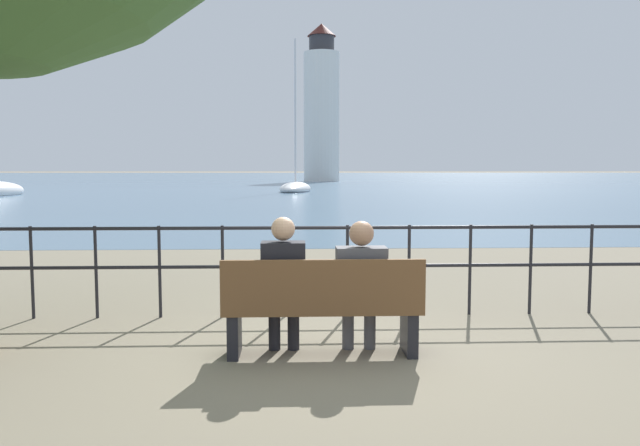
{
  "coord_description": "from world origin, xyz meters",
  "views": [
    {
      "loc": [
        -0.25,
        -5.57,
        1.68
      ],
      "look_at": [
        0.0,
        0.5,
        1.16
      ],
      "focal_mm": 35.0,
      "sensor_mm": 36.0,
      "label": 1
    }
  ],
  "objects": [
    {
      "name": "harbor_lighthouse",
      "position": [
        3.61,
        82.22,
        10.11
      ],
      "size": [
        4.97,
        4.97,
        21.74
      ],
      "color": "white",
      "rests_on": "ground_plane"
    },
    {
      "name": "ground_plane",
      "position": [
        0.0,
        0.0,
        0.0
      ],
      "size": [
        1000.0,
        1000.0,
        0.0
      ],
      "primitive_type": "plane",
      "color": "#7A705B"
    },
    {
      "name": "seated_person_right",
      "position": [
        0.35,
        0.01,
        0.68
      ],
      "size": [
        0.46,
        0.35,
        1.22
      ],
      "color": "#4C4C51",
      "rests_on": "ground_plane"
    },
    {
      "name": "promenade_railing",
      "position": [
        -0.0,
        1.49,
        0.69
      ],
      "size": [
        13.57,
        0.04,
        1.05
      ],
      "color": "black",
      "rests_on": "ground_plane"
    },
    {
      "name": "park_bench",
      "position": [
        0.0,
        -0.06,
        0.43
      ],
      "size": [
        1.79,
        0.45,
        0.9
      ],
      "color": "brown",
      "rests_on": "ground_plane"
    },
    {
      "name": "sailboat_2",
      "position": [
        -0.15,
        41.98,
        0.28
      ],
      "size": [
        3.08,
        7.5,
        11.74
      ],
      "rotation": [
        0.0,
        0.0,
        -0.13
      ],
      "color": "white",
      "rests_on": "ground_plane"
    },
    {
      "name": "seated_person_left",
      "position": [
        -0.35,
        0.01,
        0.69
      ],
      "size": [
        0.39,
        0.35,
        1.26
      ],
      "color": "black",
      "rests_on": "ground_plane"
    },
    {
      "name": "harbor_water",
      "position": [
        0.0,
        157.54,
        0.0
      ],
      "size": [
        600.0,
        300.0,
        0.01
      ],
      "color": "slate",
      "rests_on": "ground_plane"
    }
  ]
}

